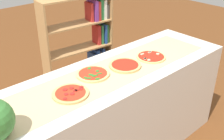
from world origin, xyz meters
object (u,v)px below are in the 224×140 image
Objects in this scene: pizza_pepperoni_0 at (71,93)px; pizza_plain_2 at (125,65)px; pizza_mushroom_3 at (151,57)px; pizza_spinach_1 at (93,74)px; bookshelf at (88,47)px.

pizza_plain_2 is (0.60, 0.05, 0.00)m from pizza_pepperoni_0.
pizza_plain_2 is 0.30m from pizza_mushroom_3.
pizza_spinach_1 reaches higher than pizza_plain_2.
bookshelf reaches higher than pizza_plain_2.
bookshelf is at bearing 48.16° from pizza_pepperoni_0.
pizza_plain_2 is at bearing 5.05° from pizza_pepperoni_0.
pizza_mushroom_3 is at bearing -97.45° from bookshelf.
pizza_mushroom_3 reaches higher than pizza_plain_2.
pizza_pepperoni_0 is 0.90m from pizza_mushroom_3.
bookshelf is at bearing 68.08° from pizza_plain_2.
pizza_plain_2 is 1.25m from bookshelf.
pizza_pepperoni_0 is 0.20× the size of bookshelf.
bookshelf is (0.15, 1.16, -0.31)m from pizza_mushroom_3.
pizza_plain_2 is at bearing -12.28° from pizza_spinach_1.
pizza_pepperoni_0 is 0.96× the size of pizza_plain_2.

